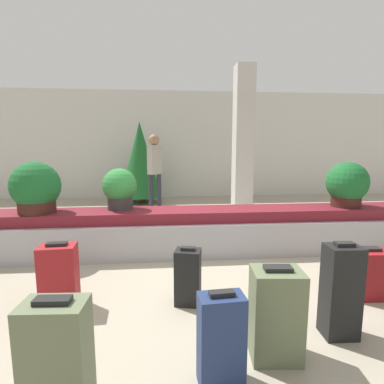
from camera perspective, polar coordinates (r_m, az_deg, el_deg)
The scene contains 16 objects.
ground_plane at distance 3.38m, azimuth 2.00°, elevation -18.22°, with size 18.00×18.00×0.00m, color #9E937F.
back_wall at distance 9.28m, azimuth -2.90°, elevation 8.96°, with size 18.00×0.06×3.20m.
carousel at distance 4.40m, azimuth 0.00°, elevation -7.54°, with size 7.96×0.75×0.64m.
pillar at distance 6.52m, azimuth 9.70°, elevation 9.07°, with size 0.39×0.39×3.20m.
suitcase_0 at distance 2.40m, azimuth 15.69°, elevation -21.44°, with size 0.38×0.30×0.69m.
suitcase_1 at distance 3.64m, azimuth 30.48°, elevation -13.16°, with size 0.37×0.30×0.52m.
suitcase_2 at distance 2.78m, azimuth 26.49°, elevation -16.54°, with size 0.27×0.22×0.79m.
suitcase_4 at distance 3.22m, azimuth -24.02°, elevation -14.37°, with size 0.35×0.25×0.64m.
suitcase_5 at distance 3.02m, azimuth -0.78°, elevation -15.82°, with size 0.28×0.25×0.57m.
suitcase_6 at distance 2.13m, azimuth 5.56°, elevation -26.21°, with size 0.30×0.20×0.63m.
suitcase_7 at distance 2.08m, azimuth -24.35°, elevation -26.84°, with size 0.37×0.25×0.70m.
potted_plant_0 at distance 4.40m, azimuth -13.60°, elevation 0.65°, with size 0.49×0.49×0.59m.
potted_plant_1 at distance 4.55m, azimuth -27.62°, elevation 0.60°, with size 0.65×0.65×0.70m.
potted_plant_2 at distance 5.04m, azimuth 27.43°, elevation 1.26°, with size 0.61×0.61×0.67m.
traveler_0 at distance 7.30m, azimuth -7.15°, elevation 5.23°, with size 0.35×0.35×1.83m.
decorated_tree at distance 8.33m, azimuth -9.85°, elevation 6.11°, with size 1.14×1.14×2.21m.
Camera 1 is at (-0.39, -2.99, 1.52)m, focal length 28.00 mm.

